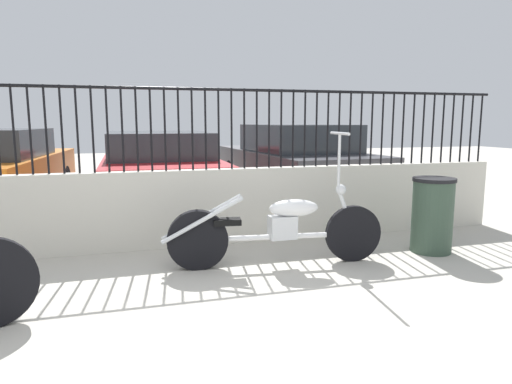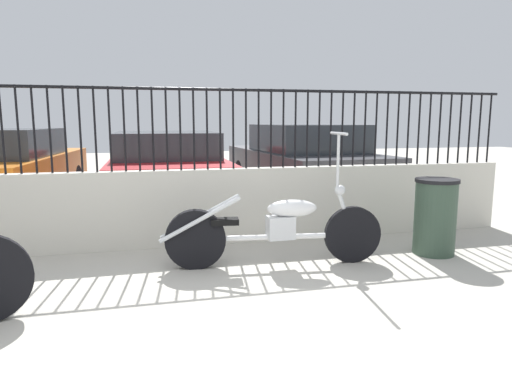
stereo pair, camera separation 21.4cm
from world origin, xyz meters
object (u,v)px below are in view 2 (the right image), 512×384
object	(u,v)px
car_orange	(3,170)
car_dark_grey	(303,161)
car_red	(166,168)
motorcycle_white	(266,229)
trash_bin	(435,216)

from	to	relation	value
car_orange	car_dark_grey	xyz separation A→B (m)	(5.28, 0.28, 0.02)
car_red	car_dark_grey	size ratio (longest dim) A/B	0.99
motorcycle_white	car_dark_grey	size ratio (longest dim) A/B	0.51
car_red	car_dark_grey	bearing A→B (deg)	-82.60
motorcycle_white	trash_bin	bearing A→B (deg)	5.66
trash_bin	car_orange	world-z (taller)	car_orange
motorcycle_white	trash_bin	xyz separation A→B (m)	(1.96, -0.04, 0.04)
motorcycle_white	trash_bin	world-z (taller)	motorcycle_white
motorcycle_white	car_red	xyz separation A→B (m)	(-0.82, 3.70, 0.28)
motorcycle_white	car_dark_grey	distance (m)	4.44
car_dark_grey	car_orange	bearing A→B (deg)	89.70
motorcycle_white	car_red	bearing A→B (deg)	109.29
trash_bin	car_dark_grey	xyz separation A→B (m)	(-0.12, 4.07, 0.28)
trash_bin	car_orange	size ratio (longest dim) A/B	0.19
trash_bin	car_orange	bearing A→B (deg)	144.92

